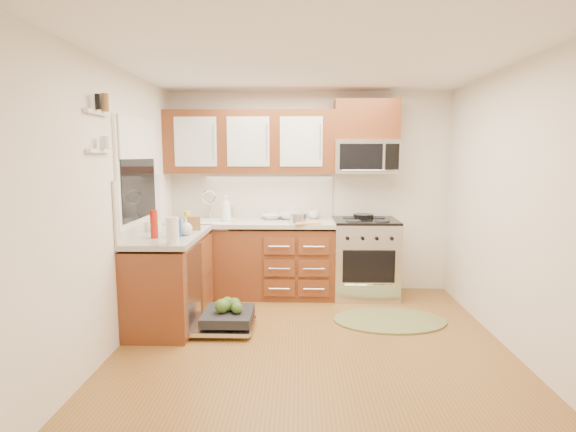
{
  "coord_description": "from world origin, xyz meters",
  "views": [
    {
      "loc": [
        -0.12,
        -3.94,
        1.71
      ],
      "look_at": [
        -0.24,
        0.85,
        1.07
      ],
      "focal_mm": 28.0,
      "sensor_mm": 36.0,
      "label": 1
    }
  ],
  "objects_px": {
    "rug": "(389,320)",
    "dishwasher": "(224,320)",
    "stock_pot": "(298,218)",
    "sink": "(206,231)",
    "skillet": "(363,216)",
    "bowl_a": "(271,217)",
    "microwave": "(366,157)",
    "cutting_board": "(307,223)",
    "bowl_b": "(290,216)",
    "range": "(365,258)",
    "cup": "(314,214)",
    "upper_cabinets": "(250,142)",
    "paper_towel_roll": "(173,231)"
  },
  "relations": [
    {
      "from": "stock_pot",
      "to": "cutting_board",
      "type": "height_order",
      "value": "stock_pot"
    },
    {
      "from": "microwave",
      "to": "bowl_a",
      "type": "height_order",
      "value": "microwave"
    },
    {
      "from": "stock_pot",
      "to": "bowl_b",
      "type": "xyz_separation_m",
      "value": [
        -0.11,
        0.35,
        -0.02
      ]
    },
    {
      "from": "upper_cabinets",
      "to": "range",
      "type": "relative_size",
      "value": 2.16
    },
    {
      "from": "skillet",
      "to": "dishwasher",
      "type": "bearing_deg",
      "value": -140.35
    },
    {
      "from": "bowl_a",
      "to": "sink",
      "type": "bearing_deg",
      "value": -166.99
    },
    {
      "from": "paper_towel_roll",
      "to": "bowl_b",
      "type": "height_order",
      "value": "paper_towel_roll"
    },
    {
      "from": "microwave",
      "to": "cutting_board",
      "type": "relative_size",
      "value": 2.56
    },
    {
      "from": "rug",
      "to": "stock_pot",
      "type": "bearing_deg",
      "value": 144.81
    },
    {
      "from": "microwave",
      "to": "cutting_board",
      "type": "xyz_separation_m",
      "value": [
        -0.71,
        -0.33,
        -0.76
      ]
    },
    {
      "from": "rug",
      "to": "skillet",
      "type": "height_order",
      "value": "skillet"
    },
    {
      "from": "skillet",
      "to": "bowl_a",
      "type": "height_order",
      "value": "skillet"
    },
    {
      "from": "sink",
      "to": "bowl_b",
      "type": "relative_size",
      "value": 2.31
    },
    {
      "from": "cup",
      "to": "upper_cabinets",
      "type": "bearing_deg",
      "value": -174.54
    },
    {
      "from": "paper_towel_roll",
      "to": "bowl_b",
      "type": "bearing_deg",
      "value": 58.06
    },
    {
      "from": "bowl_b",
      "to": "cup",
      "type": "height_order",
      "value": "cup"
    },
    {
      "from": "cup",
      "to": "bowl_a",
      "type": "bearing_deg",
      "value": -174.61
    },
    {
      "from": "dishwasher",
      "to": "rug",
      "type": "bearing_deg",
      "value": 9.16
    },
    {
      "from": "microwave",
      "to": "bowl_b",
      "type": "xyz_separation_m",
      "value": [
        -0.92,
        0.05,
        -0.73
      ]
    },
    {
      "from": "rug",
      "to": "dishwasher",
      "type": "bearing_deg",
      "value": -170.84
    },
    {
      "from": "stock_pot",
      "to": "microwave",
      "type": "bearing_deg",
      "value": 20.38
    },
    {
      "from": "upper_cabinets",
      "to": "cup",
      "type": "bearing_deg",
      "value": 5.46
    },
    {
      "from": "range",
      "to": "bowl_b",
      "type": "height_order",
      "value": "bowl_b"
    },
    {
      "from": "cutting_board",
      "to": "paper_towel_roll",
      "type": "height_order",
      "value": "paper_towel_roll"
    },
    {
      "from": "rug",
      "to": "cutting_board",
      "type": "xyz_separation_m",
      "value": [
        -0.86,
        0.65,
        0.93
      ]
    },
    {
      "from": "range",
      "to": "paper_towel_roll",
      "type": "xyz_separation_m",
      "value": [
        -1.93,
        -1.45,
        0.57
      ]
    },
    {
      "from": "stock_pot",
      "to": "bowl_a",
      "type": "height_order",
      "value": "stock_pot"
    },
    {
      "from": "dishwasher",
      "to": "bowl_a",
      "type": "xyz_separation_m",
      "value": [
        0.39,
        1.3,
        0.85
      ]
    },
    {
      "from": "upper_cabinets",
      "to": "sink",
      "type": "distance_m",
      "value": 1.21
    },
    {
      "from": "dishwasher",
      "to": "stock_pot",
      "type": "height_order",
      "value": "stock_pot"
    },
    {
      "from": "range",
      "to": "paper_towel_roll",
      "type": "distance_m",
      "value": 2.48
    },
    {
      "from": "bowl_b",
      "to": "rug",
      "type": "bearing_deg",
      "value": -44.01
    },
    {
      "from": "sink",
      "to": "rug",
      "type": "bearing_deg",
      "value": -22.24
    },
    {
      "from": "rug",
      "to": "bowl_a",
      "type": "height_order",
      "value": "bowl_a"
    },
    {
      "from": "microwave",
      "to": "stock_pot",
      "type": "height_order",
      "value": "microwave"
    },
    {
      "from": "bowl_b",
      "to": "cutting_board",
      "type": "bearing_deg",
      "value": -61.43
    },
    {
      "from": "stock_pot",
      "to": "skillet",
      "type": "bearing_deg",
      "value": 21.76
    },
    {
      "from": "skillet",
      "to": "paper_towel_roll",
      "type": "distance_m",
      "value": 2.49
    },
    {
      "from": "microwave",
      "to": "stock_pot",
      "type": "xyz_separation_m",
      "value": [
        -0.81,
        -0.3,
        -0.72
      ]
    },
    {
      "from": "cutting_board",
      "to": "bowl_a",
      "type": "xyz_separation_m",
      "value": [
        -0.44,
        0.38,
        0.02
      ]
    },
    {
      "from": "range",
      "to": "stock_pot",
      "type": "xyz_separation_m",
      "value": [
        -0.81,
        -0.18,
        0.51
      ]
    },
    {
      "from": "range",
      "to": "bowl_b",
      "type": "xyz_separation_m",
      "value": [
        -0.92,
        0.17,
        0.49
      ]
    },
    {
      "from": "stock_pot",
      "to": "sink",
      "type": "bearing_deg",
      "value": 171.22
    },
    {
      "from": "dishwasher",
      "to": "stock_pot",
      "type": "distance_m",
      "value": 1.49
    },
    {
      "from": "sink",
      "to": "bowl_a",
      "type": "relative_size",
      "value": 2.57
    },
    {
      "from": "skillet",
      "to": "microwave",
      "type": "bearing_deg",
      "value": -65.65
    },
    {
      "from": "sink",
      "to": "skillet",
      "type": "xyz_separation_m",
      "value": [
        1.92,
        0.15,
        0.17
      ]
    },
    {
      "from": "microwave",
      "to": "bowl_b",
      "type": "bearing_deg",
      "value": 176.89
    },
    {
      "from": "sink",
      "to": "rug",
      "type": "distance_m",
      "value": 2.38
    },
    {
      "from": "sink",
      "to": "bowl_b",
      "type": "distance_m",
      "value": 1.04
    }
  ]
}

